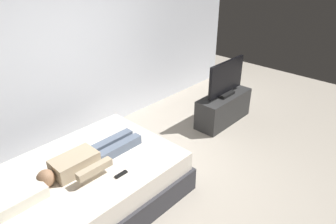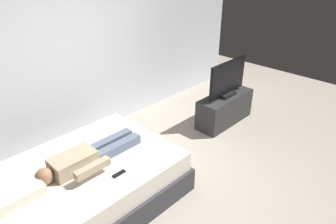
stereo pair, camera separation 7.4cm
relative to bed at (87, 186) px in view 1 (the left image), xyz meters
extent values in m
plane|color=#ADA393|center=(0.80, -0.54, -0.26)|extent=(10.00, 10.00, 0.00)
cube|color=silver|center=(1.20, 1.39, 1.14)|extent=(6.40, 0.10, 2.80)
cube|color=#333338|center=(0.00, 0.00, -0.11)|extent=(2.09, 1.51, 0.30)
cube|color=silver|center=(0.00, 0.00, 0.16)|extent=(2.01, 1.43, 0.24)
cube|color=silver|center=(-0.73, 0.00, 0.34)|extent=(0.48, 0.34, 0.12)
cube|color=tan|center=(-0.10, 0.01, 0.37)|extent=(0.48, 0.28, 0.18)
sphere|color=#936B4C|center=(-0.43, 0.01, 0.37)|extent=(0.18, 0.18, 0.18)
cube|color=slate|center=(0.44, -0.07, 0.33)|extent=(0.60, 0.11, 0.11)
cube|color=slate|center=(0.44, 0.09, 0.33)|extent=(0.60, 0.11, 0.11)
cube|color=tan|center=(-0.04, -0.27, 0.41)|extent=(0.40, 0.08, 0.08)
cube|color=black|center=(0.18, -0.41, 0.29)|extent=(0.15, 0.04, 0.02)
cube|color=#2D2D2D|center=(2.71, -0.03, -0.01)|extent=(1.10, 0.40, 0.50)
cube|color=black|center=(2.71, -0.03, 0.26)|extent=(0.32, 0.20, 0.05)
cube|color=black|center=(2.71, -0.03, 0.56)|extent=(0.88, 0.05, 0.54)
camera|label=1|loc=(-1.37, -2.53, 2.39)|focal=33.09mm
camera|label=2|loc=(-1.32, -2.59, 2.39)|focal=33.09mm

